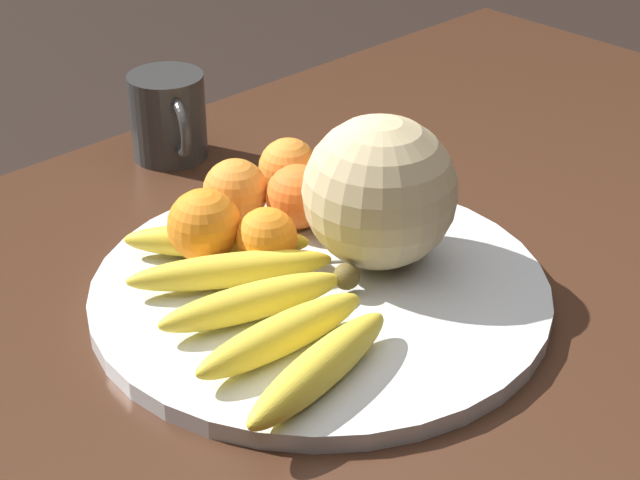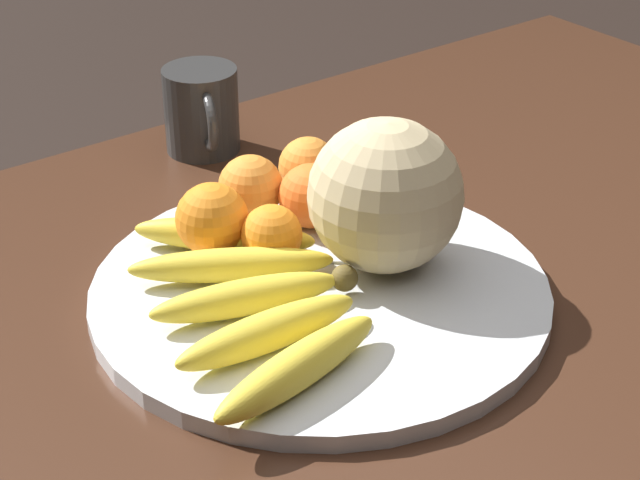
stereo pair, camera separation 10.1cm
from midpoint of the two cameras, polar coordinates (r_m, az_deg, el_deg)
name	(u,v)px [view 2 (the right image)]	position (r m, az deg, el deg)	size (l,w,h in m)	color
kitchen_table	(393,374)	(1.10, 6.56, -7.22)	(1.54, 1.01, 0.76)	#3D2316
fruit_bowl	(320,291)	(1.04, 2.78, -2.83)	(0.45, 0.45, 0.02)	silver
melon	(385,195)	(1.04, 6.29, 2.30)	(0.15, 0.15, 0.15)	#C6B284
banana_bunch	(254,298)	(0.98, -0.59, -3.21)	(0.24, 0.34, 0.04)	brown
orange_front_left	(311,196)	(1.12, 2.09, 2.30)	(0.07, 0.07, 0.07)	orange
orange_front_right	(358,184)	(1.16, 4.53, 2.95)	(0.06, 0.06, 0.06)	orange
orange_mid_center	(308,167)	(1.19, 1.81, 3.88)	(0.07, 0.07, 0.07)	orange
orange_back_left	(251,187)	(1.14, -1.19, 2.78)	(0.07, 0.07, 0.07)	orange
orange_back_right	(212,219)	(1.07, -3.11, 1.04)	(0.07, 0.07, 0.07)	orange
orange_top_small	(272,235)	(1.06, 0.13, 0.20)	(0.06, 0.06, 0.06)	orange
produce_tag	(330,257)	(1.08, 3.22, -0.99)	(0.07, 0.06, 0.00)	white
ceramic_mug	(202,110)	(1.33, -4.15, 6.86)	(0.09, 0.13, 0.11)	#2D2D2D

